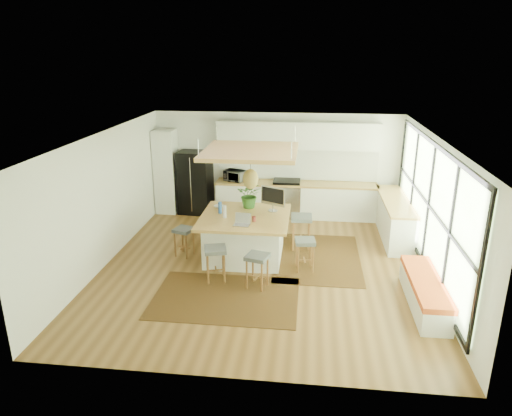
# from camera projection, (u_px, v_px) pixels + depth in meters

# --- Properties ---
(floor) EXTENTS (7.00, 7.00, 0.00)m
(floor) POSITION_uv_depth(u_px,v_px,m) (263.00, 267.00, 9.67)
(floor) COLOR brown
(floor) RESTS_ON ground
(ceiling) EXTENTS (7.00, 7.00, 0.00)m
(ceiling) POSITION_uv_depth(u_px,v_px,m) (263.00, 136.00, 8.80)
(ceiling) COLOR white
(ceiling) RESTS_ON ground
(wall_back) EXTENTS (6.50, 0.00, 6.50)m
(wall_back) POSITION_uv_depth(u_px,v_px,m) (277.00, 164.00, 12.53)
(wall_back) COLOR white
(wall_back) RESTS_ON ground
(wall_front) EXTENTS (6.50, 0.00, 6.50)m
(wall_front) POSITION_uv_depth(u_px,v_px,m) (235.00, 290.00, 5.94)
(wall_front) COLOR white
(wall_front) RESTS_ON ground
(wall_left) EXTENTS (0.00, 7.00, 7.00)m
(wall_left) POSITION_uv_depth(u_px,v_px,m) (105.00, 199.00, 9.60)
(wall_left) COLOR white
(wall_left) RESTS_ON ground
(wall_right) EXTENTS (0.00, 7.00, 7.00)m
(wall_right) POSITION_uv_depth(u_px,v_px,m) (434.00, 211.00, 8.88)
(wall_right) COLOR white
(wall_right) RESTS_ON ground
(window_wall) EXTENTS (0.10, 6.20, 2.60)m
(window_wall) POSITION_uv_depth(u_px,v_px,m) (432.00, 208.00, 8.86)
(window_wall) COLOR black
(window_wall) RESTS_ON wall_right
(pantry) EXTENTS (0.55, 0.60, 2.25)m
(pantry) POSITION_uv_depth(u_px,v_px,m) (166.00, 172.00, 12.63)
(pantry) COLOR white
(pantry) RESTS_ON floor
(back_counter_base) EXTENTS (4.20, 0.60, 0.88)m
(back_counter_base) POSITION_uv_depth(u_px,v_px,m) (296.00, 200.00, 12.46)
(back_counter_base) COLOR white
(back_counter_base) RESTS_ON floor
(back_counter_top) EXTENTS (4.24, 0.64, 0.05)m
(back_counter_top) POSITION_uv_depth(u_px,v_px,m) (296.00, 184.00, 12.31)
(back_counter_top) COLOR #B0843E
(back_counter_top) RESTS_ON back_counter_base
(backsplash) EXTENTS (4.20, 0.02, 0.80)m
(backsplash) POSITION_uv_depth(u_px,v_px,m) (297.00, 164.00, 12.45)
(backsplash) COLOR white
(backsplash) RESTS_ON wall_back
(upper_cabinets) EXTENTS (4.20, 0.34, 0.70)m
(upper_cabinets) POSITION_uv_depth(u_px,v_px,m) (298.00, 135.00, 12.04)
(upper_cabinets) COLOR white
(upper_cabinets) RESTS_ON wall_back
(range) EXTENTS (0.76, 0.62, 1.00)m
(range) POSITION_uv_depth(u_px,v_px,m) (286.00, 198.00, 12.47)
(range) COLOR #A5A5AA
(range) RESTS_ON floor
(right_counter_base) EXTENTS (0.60, 2.50, 0.88)m
(right_counter_base) POSITION_uv_depth(u_px,v_px,m) (395.00, 219.00, 11.09)
(right_counter_base) COLOR white
(right_counter_base) RESTS_ON floor
(right_counter_top) EXTENTS (0.64, 2.54, 0.05)m
(right_counter_top) POSITION_uv_depth(u_px,v_px,m) (397.00, 201.00, 10.94)
(right_counter_top) COLOR #B0843E
(right_counter_top) RESTS_ON right_counter_base
(window_bench) EXTENTS (0.52, 2.00, 0.50)m
(window_bench) POSITION_uv_depth(u_px,v_px,m) (425.00, 292.00, 8.13)
(window_bench) COLOR white
(window_bench) RESTS_ON floor
(ceiling_panel) EXTENTS (1.86, 1.86, 0.80)m
(ceiling_panel) POSITION_uv_depth(u_px,v_px,m) (250.00, 165.00, 9.42)
(ceiling_panel) COLOR #B0843E
(ceiling_panel) RESTS_ON ceiling
(rug_near) EXTENTS (2.60, 1.80, 0.01)m
(rug_near) POSITION_uv_depth(u_px,v_px,m) (226.00, 298.00, 8.45)
(rug_near) COLOR black
(rug_near) RESTS_ON floor
(rug_right) EXTENTS (1.80, 2.60, 0.01)m
(rug_right) POSITION_uv_depth(u_px,v_px,m) (317.00, 258.00, 10.08)
(rug_right) COLOR black
(rug_right) RESTS_ON floor
(fridge) EXTENTS (0.91, 0.74, 1.70)m
(fridge) POSITION_uv_depth(u_px,v_px,m) (195.00, 180.00, 12.61)
(fridge) COLOR black
(fridge) RESTS_ON floor
(island) EXTENTS (1.85, 1.85, 0.93)m
(island) POSITION_uv_depth(u_px,v_px,m) (245.00, 236.00, 10.00)
(island) COLOR #B0843E
(island) RESTS_ON floor
(stool_near_left) EXTENTS (0.50, 0.50, 0.69)m
(stool_near_left) POSITION_uv_depth(u_px,v_px,m) (216.00, 263.00, 8.99)
(stool_near_left) COLOR #494E51
(stool_near_left) RESTS_ON floor
(stool_near_right) EXTENTS (0.48, 0.48, 0.66)m
(stool_near_right) POSITION_uv_depth(u_px,v_px,m) (257.00, 270.00, 8.73)
(stool_near_right) COLOR #494E51
(stool_near_right) RESTS_ON floor
(stool_right_front) EXTENTS (0.44, 0.44, 0.66)m
(stool_right_front) POSITION_uv_depth(u_px,v_px,m) (305.00, 254.00, 9.42)
(stool_right_front) COLOR #494E51
(stool_right_front) RESTS_ON floor
(stool_right_back) EXTENTS (0.47, 0.47, 0.77)m
(stool_right_back) POSITION_uv_depth(u_px,v_px,m) (301.00, 233.00, 10.47)
(stool_right_back) COLOR #494E51
(stool_right_back) RESTS_ON floor
(stool_left_side) EXTENTS (0.47, 0.47, 0.63)m
(stool_left_side) POSITION_uv_depth(u_px,v_px,m) (184.00, 240.00, 10.08)
(stool_left_side) COLOR #494E51
(stool_left_side) RESTS_ON floor
(laptop) EXTENTS (0.35, 0.37, 0.24)m
(laptop) POSITION_uv_depth(u_px,v_px,m) (242.00, 220.00, 9.29)
(laptop) COLOR #A5A5AA
(laptop) RESTS_ON island
(monitor) EXTENTS (0.62, 0.46, 0.55)m
(monitor) POSITION_uv_depth(u_px,v_px,m) (273.00, 200.00, 10.06)
(monitor) COLOR #A5A5AA
(monitor) RESTS_ON island
(microwave) EXTENTS (0.59, 0.46, 0.35)m
(microwave) POSITION_uv_depth(u_px,v_px,m) (235.00, 174.00, 12.44)
(microwave) COLOR #A5A5AA
(microwave) RESTS_ON back_counter_top
(island_plant) EXTENTS (0.55, 0.60, 0.46)m
(island_plant) POSITION_uv_depth(u_px,v_px,m) (250.00, 198.00, 10.30)
(island_plant) COLOR #1E4C19
(island_plant) RESTS_ON island
(island_bowl) EXTENTS (0.27, 0.27, 0.05)m
(island_bowl) POSITION_uv_depth(u_px,v_px,m) (219.00, 206.00, 10.36)
(island_bowl) COLOR beige
(island_bowl) RESTS_ON island
(island_bottle_0) EXTENTS (0.07, 0.07, 0.19)m
(island_bottle_0) POSITION_uv_depth(u_px,v_px,m) (220.00, 209.00, 9.98)
(island_bottle_0) COLOR #2D5DB7
(island_bottle_0) RESTS_ON island
(island_bottle_1) EXTENTS (0.07, 0.07, 0.19)m
(island_bottle_1) POSITION_uv_depth(u_px,v_px,m) (225.00, 213.00, 9.72)
(island_bottle_1) COLOR silver
(island_bottle_1) RESTS_ON island
(island_bottle_2) EXTENTS (0.07, 0.07, 0.19)m
(island_bottle_2) POSITION_uv_depth(u_px,v_px,m) (255.00, 217.00, 9.51)
(island_bottle_2) COLOR #943931
(island_bottle_2) RESTS_ON island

